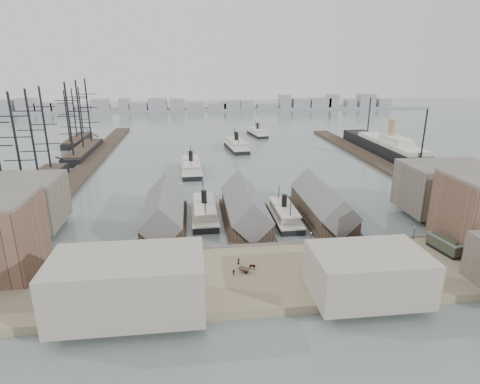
{
  "coord_description": "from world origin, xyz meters",
  "views": [
    {
      "loc": [
        -16.48,
        -104.11,
        50.29
      ],
      "look_at": [
        0.0,
        30.0,
        6.0
      ],
      "focal_mm": 30.0,
      "sensor_mm": 36.0,
      "label": 1
    }
  ],
  "objects": [
    {
      "name": "pedestrian_3",
      "position": [
        -7.7,
        -20.54,
        2.81
      ],
      "size": [
        1.02,
        0.82,
        1.62
      ],
      "primitive_type": "imported",
      "rotation": [
        0.0,
        0.0,
        3.67
      ],
      "color": "black",
      "rests_on": "quay"
    },
    {
      "name": "quay",
      "position": [
        0.0,
        -20.0,
        1.0
      ],
      "size": [
        180.0,
        30.0,
        2.0
      ],
      "primitive_type": "cube",
      "color": "#7E7055",
      "rests_on": "ground"
    },
    {
      "name": "warehouse_west_back",
      "position": [
        -70.0,
        18.0,
        9.0
      ],
      "size": [
        26.0,
        20.0,
        14.0
      ],
      "primitive_type": "cube",
      "color": "#60564C",
      "rests_on": "west_land"
    },
    {
      "name": "pedestrian_0",
      "position": [
        -44.66,
        -13.89,
        2.8
      ],
      "size": [
        0.6,
        0.45,
        1.6
      ],
      "primitive_type": "imported",
      "rotation": [
        0.0,
        0.0,
        3.17
      ],
      "color": "black",
      "rests_on": "quay"
    },
    {
      "name": "pedestrian_5",
      "position": [
        12.67,
        -17.66,
        2.86
      ],
      "size": [
        0.53,
        0.68,
        1.73
      ],
      "primitive_type": "imported",
      "rotation": [
        0.0,
        0.0,
        4.59
      ],
      "color": "black",
      "rests_on": "quay"
    },
    {
      "name": "lamp_post_near_w",
      "position": [
        -15.0,
        -7.0,
        4.71
      ],
      "size": [
        0.44,
        0.44,
        3.92
      ],
      "color": "black",
      "rests_on": "quay"
    },
    {
      "name": "lamp_post_near_e",
      "position": [
        15.0,
        -7.0,
        4.71
      ],
      "size": [
        0.44,
        0.44,
        3.92
      ],
      "color": "black",
      "rests_on": "quay"
    },
    {
      "name": "ferry_open_mid",
      "position": [
        9.94,
        128.7,
        2.64
      ],
      "size": [
        12.92,
        32.41,
        11.27
      ],
      "rotation": [
        0.0,
        0.0,
        0.11
      ],
      "color": "black",
      "rests_on": "ground"
    },
    {
      "name": "east_wharf",
      "position": [
        78.0,
        90.0,
        0.8
      ],
      "size": [
        10.0,
        180.0,
        1.6
      ],
      "primitive_type": "cube",
      "color": "#2D231C",
      "rests_on": "ground"
    },
    {
      "name": "ocean_steamer",
      "position": [
        92.0,
        100.8,
        4.43
      ],
      "size": [
        14.11,
        103.1,
        20.62
      ],
      "color": "black",
      "rests_on": "ground"
    },
    {
      "name": "west_wharf",
      "position": [
        -68.0,
        100.0,
        0.8
      ],
      "size": [
        10.0,
        220.0,
        1.6
      ],
      "primitive_type": "cube",
      "color": "#2D231C",
      "rests_on": "ground"
    },
    {
      "name": "ground",
      "position": [
        0.0,
        0.0,
        0.0
      ],
      "size": [
        900.0,
        900.0,
        0.0
      ],
      "primitive_type": "plane",
      "color": "#556261",
      "rests_on": "ground"
    },
    {
      "name": "pedestrian_4",
      "position": [
        -5.92,
        -15.19,
        2.81
      ],
      "size": [
        0.8,
        0.94,
        1.62
      ],
      "primitive_type": "imported",
      "rotation": [
        0.0,
        0.0,
        1.14
      ],
      "color": "black",
      "rests_on": "quay"
    },
    {
      "name": "lamp_post_far_w",
      "position": [
        -45.0,
        -7.0,
        4.71
      ],
      "size": [
        0.44,
        0.44,
        3.92
      ],
      "color": "black",
      "rests_on": "quay"
    },
    {
      "name": "horse_cart_left",
      "position": [
        -30.71,
        -17.94,
        2.79
      ],
      "size": [
        4.26,
        4.18,
        1.54
      ],
      "rotation": [
        0.0,
        0.0,
        0.8
      ],
      "color": "black",
      "rests_on": "quay"
    },
    {
      "name": "ferry_shed_west",
      "position": [
        -26.0,
        16.88,
        4.64
      ],
      "size": [
        14.0,
        42.0,
        12.6
      ],
      "color": "#2D231C",
      "rests_on": "ground"
    },
    {
      "name": "street_bldg_center",
      "position": [
        20.0,
        -32.0,
        7.0
      ],
      "size": [
        24.0,
        16.0,
        10.0
      ],
      "primitive_type": "cube",
      "color": "gray",
      "rests_on": "quay"
    },
    {
      "name": "ferry_docked_west",
      "position": [
        -13.0,
        22.33,
        2.36
      ],
      "size": [
        8.47,
        28.24,
        10.09
      ],
      "color": "black",
      "rests_on": "ground"
    },
    {
      "name": "street_bldg_west",
      "position": [
        -30.0,
        -32.0,
        8.0
      ],
      "size": [
        30.0,
        16.0,
        12.0
      ],
      "primitive_type": "cube",
      "color": "gray",
      "rests_on": "quay"
    },
    {
      "name": "sailing_ship_mid",
      "position": [
        -76.47,
        125.06,
        2.91
      ],
      "size": [
        9.9,
        57.18,
        40.68
      ],
      "color": "black",
      "rests_on": "ground"
    },
    {
      "name": "seawall",
      "position": [
        0.0,
        -5.2,
        1.15
      ],
      "size": [
        180.0,
        1.2,
        2.3
      ],
      "primitive_type": "cube",
      "color": "#59544C",
      "rests_on": "ground"
    },
    {
      "name": "ferry_open_far",
      "position": [
        30.02,
        173.47,
        2.24
      ],
      "size": [
        11.88,
        27.7,
        9.57
      ],
      "rotation": [
        0.0,
        0.0,
        0.15
      ],
      "color": "black",
      "rests_on": "ground"
    },
    {
      "name": "pedestrian_9",
      "position": [
        55.24,
        -20.59,
        2.84
      ],
      "size": [
        0.89,
        0.65,
        1.68
      ],
      "primitive_type": "imported",
      "rotation": [
        0.0,
        0.0,
        6.13
      ],
      "color": "black",
      "rests_on": "quay"
    },
    {
      "name": "horse_cart_center",
      "position": [
        -3.72,
        -18.75,
        2.77
      ],
      "size": [
        4.68,
        3.42,
        1.47
      ],
      "rotation": [
        0.0,
        0.0,
        1.03
      ],
      "color": "black",
      "rests_on": "quay"
    },
    {
      "name": "ferry_docked_east",
      "position": [
        13.0,
        16.71,
        2.19
      ],
      "size": [
        7.86,
        26.2,
        9.36
      ],
      "color": "black",
      "rests_on": "ground"
    },
    {
      "name": "lamp_post_far_e",
      "position": [
        45.0,
        -7.0,
        4.71
      ],
      "size": [
        0.44,
        0.44,
        3.92
      ],
      "color": "black",
      "rests_on": "quay"
    },
    {
      "name": "ferry_shed_center",
      "position": [
        0.0,
        16.88,
        4.64
      ],
      "size": [
        14.0,
        42.0,
        12.6
      ],
      "color": "#2D231C",
      "rests_on": "ground"
    },
    {
      "name": "pedestrian_8",
      "position": [
        36.56,
        -10.08,
        2.86
      ],
      "size": [
        0.45,
        1.02,
        1.72
      ],
      "primitive_type": "imported",
      "rotation": [
        0.0,
        0.0,
        1.6
      ],
      "color": "black",
      "rests_on": "quay"
    },
    {
      "name": "pedestrian_7",
      "position": [
        23.29,
        -25.57,
        2.79
      ],
      "size": [
        1.1,
        1.16,
        1.57
      ],
      "primitive_type": "imported",
      "rotation": [
        0.0,
        0.0,
        0.87
      ],
      "color": "black",
      "rests_on": "quay"
    },
    {
      "name": "pedestrian_1",
      "position": [
        -39.31,
        -19.08,
        2.85
      ],
      "size": [
        1.03,
        1.04,
        1.69
      ],
      "primitive_type": "imported",
      "rotation": [
        0.0,
        0.0,
        5.44
      ],
      "color": "black",
      "rests_on": "quay"
    },
    {
      "name": "sailing_ship_far",
      "position": [
        -89.07,
        161.57,
        2.47
      ],
      "size": [
        8.31,
        46.19,
        34.18
      ],
      "color": "black",
      "rests_on": "ground"
    },
    {
      "name": "warehouse_east_back",
      "position": [
        68.0,
        15.0,
        9.5
      ],
      "size": [
        28.0,
        20.0,
        15.0
      ],
      "primitive_type": "cube",
      "color": "#60564C",
      "rests_on": "east_land"
    },
    {
      "name": "ferry_open_near",
      "position": [
        -17.03,
        80.64,
        2.56
      ],
      "size": [
        10.15,
        30.84,
        10.91
      ],
      "rotation": [
        0.0,
        0.0,
        0.03
      ],
      "color": "black",
      "rests_on": "ground"
    },
    {
      "name": "ferry_shed_east",
      "position": [
        26.0,
        16.88,
        4.64
      ],
      "size": [
        14.0,
        42.0,
        12.6
      ],
      "color": "#2D231C",
      "rests_on": "ground"
    },
    {
      "name": "tram",
      "position": [
        48.8,
        -15.04,
        3.94
      ],
      "size": [
        4.55,
        10.94,
        3.78
      ],
      "rotation": [
        0.0,
        0.0,
        0.17
      ],
      "color": "black",
      "rests_on": "quay"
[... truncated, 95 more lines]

